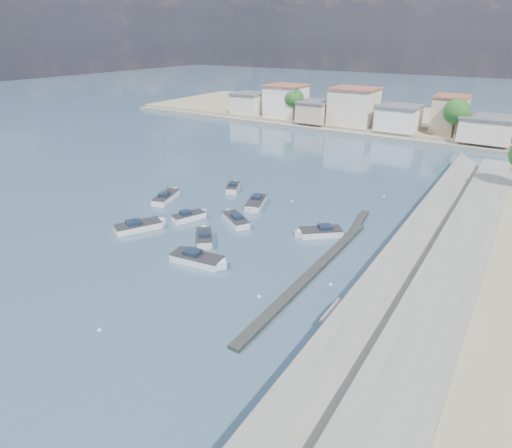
{
  "coord_description": "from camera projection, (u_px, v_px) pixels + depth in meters",
  "views": [
    {
      "loc": [
        21.83,
        -22.88,
        21.28
      ],
      "look_at": [
        -2.31,
        14.52,
        1.4
      ],
      "focal_mm": 30.0,
      "sensor_mm": 36.0,
      "label": 1
    }
  ],
  "objects": [
    {
      "name": "far_shore_land",
      "position": [
        431.0,
        123.0,
        107.33
      ],
      "size": [
        160.0,
        40.0,
        1.4
      ],
      "primitive_type": "cube",
      "color": "gray",
      "rests_on": "ground"
    },
    {
      "name": "motorboat_c",
      "position": [
        235.0,
        219.0,
        52.53
      ],
      "size": [
        5.03,
        4.13,
        1.48
      ],
      "color": "white",
      "rests_on": "ground"
    },
    {
      "name": "motorboat_b",
      "position": [
        190.0,
        216.0,
        53.37
      ],
      "size": [
        3.02,
        4.56,
        1.48
      ],
      "color": "white",
      "rests_on": "ground"
    },
    {
      "name": "far_shore_quay",
      "position": [
        408.0,
        140.0,
        91.34
      ],
      "size": [
        160.0,
        2.5,
        0.8
      ],
      "primitive_type": "cube",
      "color": "slate",
      "rests_on": "ground"
    },
    {
      "name": "motorboat_e",
      "position": [
        141.0,
        226.0,
        50.67
      ],
      "size": [
        4.37,
        5.8,
        1.48
      ],
      "color": "white",
      "rests_on": "ground"
    },
    {
      "name": "seawall_walkway",
      "position": [
        446.0,
        288.0,
        37.48
      ],
      "size": [
        5.0,
        90.0,
        1.8
      ],
      "primitive_type": "cube",
      "color": "slate",
      "rests_on": "ground"
    },
    {
      "name": "breakwater",
      "position": [
        323.0,
        261.0,
        43.28
      ],
      "size": [
        2.0,
        31.02,
        0.35
      ],
      "color": "black",
      "rests_on": "ground"
    },
    {
      "name": "shore_trees",
      "position": [
        452.0,
        119.0,
        82.62
      ],
      "size": [
        74.56,
        38.32,
        7.92
      ],
      "color": "#38281E",
      "rests_on": "ground"
    },
    {
      "name": "motorboat_f",
      "position": [
        233.0,
        187.0,
        63.54
      ],
      "size": [
        3.1,
        4.26,
        1.48
      ],
      "color": "white",
      "rests_on": "ground"
    },
    {
      "name": "motorboat_a",
      "position": [
        204.0,
        237.0,
        47.96
      ],
      "size": [
        3.94,
        4.27,
        1.48
      ],
      "color": "white",
      "rests_on": "ground"
    },
    {
      "name": "motorboat_g",
      "position": [
        256.0,
        204.0,
        57.41
      ],
      "size": [
        3.59,
        5.77,
        1.48
      ],
      "color": "white",
      "rests_on": "ground"
    },
    {
      "name": "far_town",
      "position": [
        471.0,
        120.0,
        88.73
      ],
      "size": [
        113.01,
        12.8,
        8.35
      ],
      "color": "beige",
      "rests_on": "far_shore_land"
    },
    {
      "name": "motorboat_d",
      "position": [
        318.0,
        233.0,
        49.04
      ],
      "size": [
        4.96,
        4.65,
        1.48
      ],
      "color": "white",
      "rests_on": "ground"
    },
    {
      "name": "sailboat",
      "position": [
        167.0,
        197.0,
        59.76
      ],
      "size": [
        3.44,
        6.06,
        9.0
      ],
      "color": "white",
      "rests_on": "ground"
    },
    {
      "name": "ground",
      "position": [
        355.0,
        180.0,
        67.72
      ],
      "size": [
        400.0,
        400.0,
        0.0
      ],
      "primitive_type": "plane",
      "color": "#304B61",
      "rests_on": "ground"
    },
    {
      "name": "motorboat_h",
      "position": [
        200.0,
        260.0,
        43.16
      ],
      "size": [
        6.18,
        2.9,
        1.48
      ],
      "color": "white",
      "rests_on": "ground"
    },
    {
      "name": "mooring_buoys",
      "position": [
        306.0,
        251.0,
        45.7
      ],
      "size": [
        17.37,
        41.96,
        0.33
      ],
      "color": "white",
      "rests_on": "ground"
    }
  ]
}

